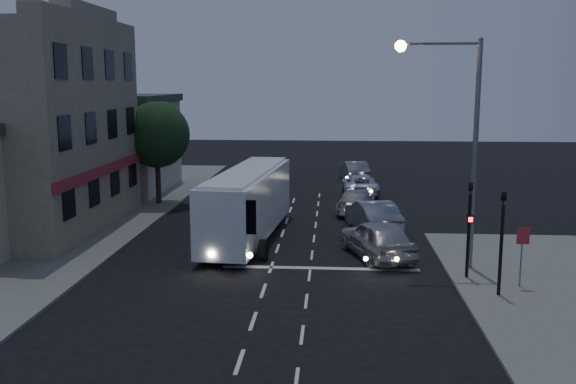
# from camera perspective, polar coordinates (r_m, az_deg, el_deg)

# --- Properties ---
(ground) EXTENTS (120.00, 120.00, 0.00)m
(ground) POSITION_cam_1_polar(r_m,az_deg,el_deg) (24.45, -1.96, -8.03)
(ground) COLOR black
(sidewalk_far) EXTENTS (12.00, 50.00, 0.12)m
(sidewalk_far) POSITION_cam_1_polar(r_m,az_deg,el_deg) (35.55, -21.90, -2.99)
(sidewalk_far) COLOR slate
(sidewalk_far) RESTS_ON ground
(road_markings) EXTENTS (8.00, 30.55, 0.01)m
(road_markings) POSITION_cam_1_polar(r_m,az_deg,el_deg) (27.51, 1.44, -5.98)
(road_markings) COLOR silver
(road_markings) RESTS_ON ground
(tour_bus) EXTENTS (3.24, 11.10, 3.36)m
(tour_bus) POSITION_cam_1_polar(r_m,az_deg,el_deg) (30.74, -3.57, -0.86)
(tour_bus) COLOR white
(tour_bus) RESTS_ON ground
(car_suv) EXTENTS (3.46, 5.28, 1.67)m
(car_suv) POSITION_cam_1_polar(r_m,az_deg,el_deg) (27.82, 7.91, -4.13)
(car_suv) COLOR #B6B6B9
(car_suv) RESTS_ON ground
(car_sedan_a) EXTENTS (2.80, 5.21, 1.63)m
(car_sedan_a) POSITION_cam_1_polar(r_m,az_deg,el_deg) (32.52, 7.52, -2.14)
(car_sedan_a) COLOR gray
(car_sedan_a) RESTS_ON ground
(car_sedan_b) EXTENTS (2.58, 4.91, 1.36)m
(car_sedan_b) POSITION_cam_1_polar(r_m,az_deg,el_deg) (37.20, 6.06, -0.82)
(car_sedan_b) COLOR #AAAAAA
(car_sedan_b) RESTS_ON ground
(car_sedan_c) EXTENTS (2.43, 4.99, 1.37)m
(car_sedan_c) POSITION_cam_1_polar(r_m,az_deg,el_deg) (43.25, 6.40, 0.66)
(car_sedan_c) COLOR silver
(car_sedan_c) RESTS_ON ground
(car_extra) EXTENTS (2.35, 4.91, 1.55)m
(car_extra) POSITION_cam_1_polar(r_m,az_deg,el_deg) (49.02, 5.90, 1.85)
(car_extra) COLOR gray
(car_extra) RESTS_ON ground
(traffic_signal_main) EXTENTS (0.25, 0.35, 4.10)m
(traffic_signal_main) POSITION_cam_1_polar(r_m,az_deg,el_deg) (24.99, 15.82, -2.26)
(traffic_signal_main) COLOR black
(traffic_signal_main) RESTS_ON sidewalk_near
(traffic_signal_side) EXTENTS (0.18, 0.15, 4.10)m
(traffic_signal_side) POSITION_cam_1_polar(r_m,az_deg,el_deg) (23.27, 18.49, -3.27)
(traffic_signal_side) COLOR black
(traffic_signal_side) RESTS_ON sidewalk_near
(regulatory_sign) EXTENTS (0.45, 0.12, 2.20)m
(regulatory_sign) POSITION_cam_1_polar(r_m,az_deg,el_deg) (24.63, 20.10, -4.63)
(regulatory_sign) COLOR slate
(regulatory_sign) RESTS_ON sidewalk_near
(streetlight) EXTENTS (3.32, 0.44, 9.00)m
(streetlight) POSITION_cam_1_polar(r_m,az_deg,el_deg) (25.88, 14.97, 5.59)
(streetlight) COLOR slate
(streetlight) RESTS_ON sidewalk_near
(main_building) EXTENTS (10.12, 12.00, 11.00)m
(main_building) POSITION_cam_1_polar(r_m,az_deg,el_deg) (35.28, -23.82, 5.18)
(main_building) COLOR slate
(main_building) RESTS_ON sidewalk_far
(low_building_north) EXTENTS (9.40, 9.40, 6.50)m
(low_building_north) POSITION_cam_1_polar(r_m,az_deg,el_deg) (46.18, -16.27, 4.29)
(low_building_north) COLOR #BCB6A5
(low_building_north) RESTS_ON sidewalk_far
(street_tree) EXTENTS (4.00, 4.00, 6.20)m
(street_tree) POSITION_cam_1_polar(r_m,az_deg,el_deg) (39.74, -11.61, 5.26)
(street_tree) COLOR black
(street_tree) RESTS_ON sidewalk_far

